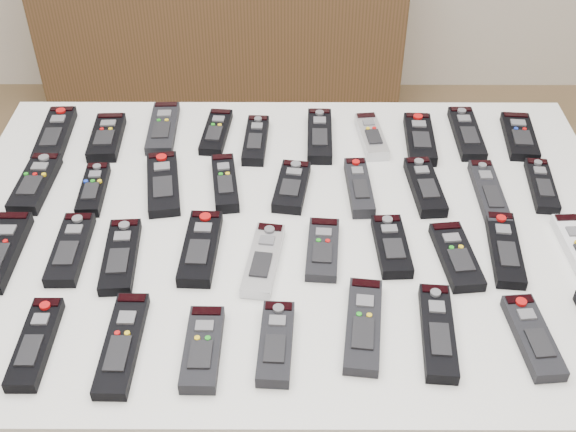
{
  "coord_description": "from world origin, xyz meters",
  "views": [
    {
      "loc": [
        0.03,
        -0.94,
        1.64
      ],
      "look_at": [
        0.03,
        0.08,
        0.8
      ],
      "focal_mm": 45.0,
      "sensor_mm": 36.0,
      "label": 1
    }
  ],
  "objects_px": {
    "remote_9": "(520,136)",
    "remote_17": "(489,193)",
    "remote_34": "(363,325)",
    "remote_15": "(359,187)",
    "remote_35": "(438,332)",
    "remote_10": "(35,183)",
    "remote_16": "(425,187)",
    "remote_6": "(371,136)",
    "remote_2": "(163,128)",
    "remote_14": "(292,187)",
    "sideboard": "(223,33)",
    "remote_0": "(55,135)",
    "remote_7": "(420,139)",
    "remote_13": "(225,183)",
    "remote_21": "(121,256)",
    "remote_8": "(467,133)",
    "remote_19": "(1,251)",
    "remote_26": "(456,256)",
    "remote_33": "(276,343)",
    "table": "(288,248)",
    "remote_1": "(107,137)",
    "remote_32": "(203,348)",
    "remote_22": "(201,248)",
    "remote_11": "(93,189)",
    "remote_4": "(256,140)",
    "remote_18": "(542,185)",
    "remote_27": "(505,249)",
    "remote_30": "(35,343)",
    "remote_20": "(70,249)",
    "remote_31": "(122,344)",
    "remote_23": "(263,260)",
    "remote_12": "(163,184)",
    "remote_36": "(533,337)",
    "remote_5": "(320,136)",
    "remote_24": "(323,249)",
    "remote_25": "(392,246)",
    "remote_3": "(216,132)"
  },
  "relations": [
    {
      "from": "remote_17",
      "to": "remote_3",
      "type": "bearing_deg",
      "value": 158.36
    },
    {
      "from": "remote_14",
      "to": "remote_11",
      "type": "bearing_deg",
      "value": -170.13
    },
    {
      "from": "remote_33",
      "to": "remote_19",
      "type": "bearing_deg",
      "value": 160.19
    },
    {
      "from": "remote_7",
      "to": "remote_13",
      "type": "xyz_separation_m",
      "value": [
        -0.4,
        -0.16,
        0.0
      ]
    },
    {
      "from": "remote_1",
      "to": "remote_26",
      "type": "distance_m",
      "value": 0.78
    },
    {
      "from": "remote_15",
      "to": "remote_35",
      "type": "relative_size",
      "value": 0.89
    },
    {
      "from": "remote_19",
      "to": "remote_16",
      "type": "bearing_deg",
      "value": 13.83
    },
    {
      "from": "remote_35",
      "to": "remote_10",
      "type": "bearing_deg",
      "value": 156.97
    },
    {
      "from": "remote_10",
      "to": "remote_34",
      "type": "relative_size",
      "value": 0.92
    },
    {
      "from": "remote_9",
      "to": "remote_17",
      "type": "relative_size",
      "value": 0.85
    },
    {
      "from": "remote_21",
      "to": "remote_8",
      "type": "bearing_deg",
      "value": 26.55
    },
    {
      "from": "remote_15",
      "to": "remote_35",
      "type": "height_order",
      "value": "remote_15"
    },
    {
      "from": "remote_27",
      "to": "remote_30",
      "type": "distance_m",
      "value": 0.8
    },
    {
      "from": "remote_5",
      "to": "remote_7",
      "type": "distance_m",
      "value": 0.21
    },
    {
      "from": "remote_4",
      "to": "remote_6",
      "type": "distance_m",
      "value": 0.25
    },
    {
      "from": "remote_7",
      "to": "remote_20",
      "type": "distance_m",
      "value": 0.75
    },
    {
      "from": "sideboard",
      "to": "remote_23",
      "type": "relative_size",
      "value": 8.21
    },
    {
      "from": "sideboard",
      "to": "remote_20",
      "type": "bearing_deg",
      "value": -90.77
    },
    {
      "from": "remote_15",
      "to": "remote_33",
      "type": "relative_size",
      "value": 1.07
    },
    {
      "from": "remote_7",
      "to": "remote_13",
      "type": "distance_m",
      "value": 0.43
    },
    {
      "from": "table",
      "to": "remote_6",
      "type": "xyz_separation_m",
      "value": [
        0.18,
        0.28,
        0.07
      ]
    },
    {
      "from": "remote_31",
      "to": "remote_34",
      "type": "relative_size",
      "value": 1.05
    },
    {
      "from": "remote_9",
      "to": "remote_8",
      "type": "bearing_deg",
      "value": 179.39
    },
    {
      "from": "sideboard",
      "to": "remote_0",
      "type": "distance_m",
      "value": 1.5
    },
    {
      "from": "remote_21",
      "to": "remote_22",
      "type": "bearing_deg",
      "value": 4.52
    },
    {
      "from": "remote_7",
      "to": "remote_15",
      "type": "bearing_deg",
      "value": -126.76
    },
    {
      "from": "remote_17",
      "to": "remote_34",
      "type": "relative_size",
      "value": 1.02
    },
    {
      "from": "remote_24",
      "to": "remote_15",
      "type": "bearing_deg",
      "value": 71.05
    },
    {
      "from": "remote_20",
      "to": "remote_25",
      "type": "relative_size",
      "value": 1.18
    },
    {
      "from": "remote_9",
      "to": "remote_23",
      "type": "bearing_deg",
      "value": -138.86
    },
    {
      "from": "remote_16",
      "to": "remote_6",
      "type": "bearing_deg",
      "value": 112.47
    },
    {
      "from": "remote_7",
      "to": "remote_5",
      "type": "bearing_deg",
      "value": 179.74
    },
    {
      "from": "sideboard",
      "to": "remote_20",
      "type": "distance_m",
      "value": 1.84
    },
    {
      "from": "table",
      "to": "remote_13",
      "type": "xyz_separation_m",
      "value": [
        -0.12,
        0.11,
        0.07
      ]
    },
    {
      "from": "remote_14",
      "to": "remote_35",
      "type": "bearing_deg",
      "value": -50.34
    },
    {
      "from": "remote_18",
      "to": "remote_16",
      "type": "bearing_deg",
      "value": -172.47
    },
    {
      "from": "remote_6",
      "to": "remote_21",
      "type": "distance_m",
      "value": 0.6
    },
    {
      "from": "remote_12",
      "to": "remote_36",
      "type": "xyz_separation_m",
      "value": [
        0.62,
        -0.39,
        0.0
      ]
    },
    {
      "from": "remote_10",
      "to": "remote_20",
      "type": "bearing_deg",
      "value": -57.23
    },
    {
      "from": "remote_11",
      "to": "remote_10",
      "type": "bearing_deg",
      "value": 168.53
    },
    {
      "from": "remote_8",
      "to": "remote_30",
      "type": "distance_m",
      "value": 0.97
    },
    {
      "from": "remote_2",
      "to": "remote_10",
      "type": "xyz_separation_m",
      "value": [
        -0.22,
        -0.2,
        0.0
      ]
    },
    {
      "from": "remote_0",
      "to": "remote_32",
      "type": "height_order",
      "value": "same"
    },
    {
      "from": "remote_19",
      "to": "remote_26",
      "type": "xyz_separation_m",
      "value": [
        0.8,
        -0.01,
        -0.0
      ]
    },
    {
      "from": "sideboard",
      "to": "remote_18",
      "type": "xyz_separation_m",
      "value": [
        0.77,
        -1.59,
        0.43
      ]
    },
    {
      "from": "remote_2",
      "to": "remote_8",
      "type": "bearing_deg",
      "value": -3.47
    },
    {
      "from": "remote_14",
      "to": "sideboard",
      "type": "bearing_deg",
      "value": 108.18
    },
    {
      "from": "remote_13",
      "to": "remote_16",
      "type": "xyz_separation_m",
      "value": [
        0.39,
        -0.01,
        -0.0
      ]
    },
    {
      "from": "remote_22",
      "to": "remote_6",
      "type": "bearing_deg",
      "value": 49.67
    },
    {
      "from": "remote_26",
      "to": "remote_32",
      "type": "height_order",
      "value": "remote_32"
    }
  ]
}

